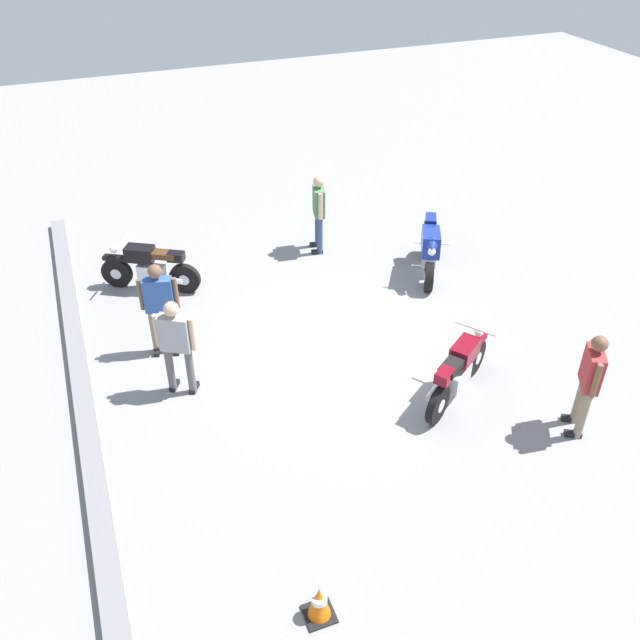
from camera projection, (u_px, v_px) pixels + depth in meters
name	position (u px, v px, depth m)	size (l,w,h in m)	color
ground_plane	(348.00, 349.00, 12.24)	(40.00, 40.00, 0.00)	gray
curb_edge	(84.00, 408.00, 10.85)	(14.00, 0.30, 0.15)	gray
motorcycle_black_cruiser	(150.00, 267.00, 13.62)	(1.16, 1.87, 1.09)	black
motorcycle_blue_sportbike	(430.00, 248.00, 14.11)	(1.82, 1.09, 1.14)	black
motorcycle_maroon_cruiser	(458.00, 371.00, 10.92)	(1.30, 1.78, 1.09)	black
person_in_green_shirt	(319.00, 208.00, 14.71)	(0.67, 0.40, 1.76)	#384772
person_in_gray_shirt	(176.00, 342.00, 10.72)	(0.50, 0.63, 1.77)	#59595B
person_in_red_shirt	(590.00, 378.00, 9.99)	(0.63, 0.50, 1.78)	gray
person_in_blue_shirt	(160.00, 303.00, 11.63)	(0.42, 0.68, 1.78)	gray
traffic_cone	(319.00, 602.00, 7.86)	(0.36, 0.36, 0.53)	black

